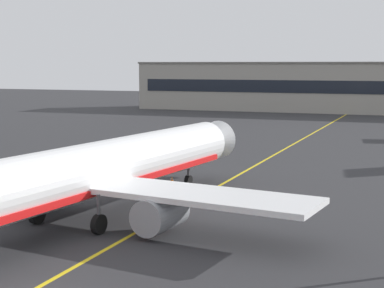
% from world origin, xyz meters
% --- Properties ---
extents(taxiway_centreline, '(5.41, 179.94, 0.01)m').
position_xyz_m(taxiway_centreline, '(0.00, 30.00, 0.00)').
color(taxiway_centreline, yellow).
rests_on(taxiway_centreline, ground).
extents(airliner_foreground, '(32.36, 41.43, 11.65)m').
position_xyz_m(airliner_foreground, '(-4.85, 13.11, 3.37)').
color(airliner_foreground, white).
rests_on(airliner_foreground, ground).
extents(safety_cone_by_nose_gear, '(0.44, 0.44, 0.55)m').
position_xyz_m(safety_cone_by_nose_gear, '(-4.63, 28.43, 0.26)').
color(safety_cone_by_nose_gear, orange).
rests_on(safety_cone_by_nose_gear, ground).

